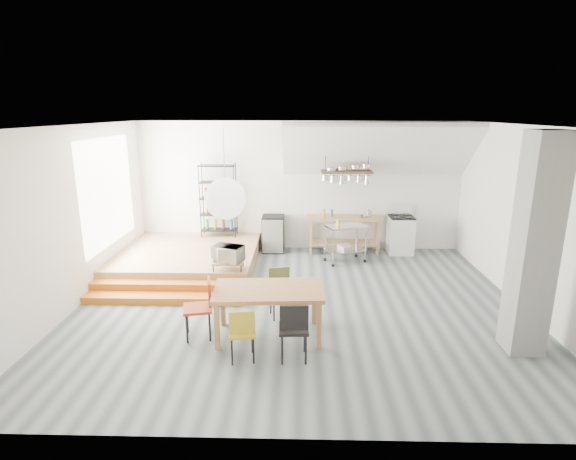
{
  "coord_description": "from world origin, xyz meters",
  "views": [
    {
      "loc": [
        -0.01,
        -7.61,
        3.44
      ],
      "look_at": [
        -0.22,
        0.8,
        1.2
      ],
      "focal_mm": 28.0,
      "sensor_mm": 36.0,
      "label": 1
    }
  ],
  "objects_px": {
    "dining_table": "(268,294)",
    "mini_fridge": "(273,234)",
    "rolling_cart": "(345,238)",
    "stove": "(400,234)"
  },
  "relations": [
    {
      "from": "stove",
      "to": "rolling_cart",
      "type": "relative_size",
      "value": 1.16
    },
    {
      "from": "rolling_cart",
      "to": "mini_fridge",
      "type": "bearing_deg",
      "value": 133.73
    },
    {
      "from": "dining_table",
      "to": "mini_fridge",
      "type": "relative_size",
      "value": 1.89
    },
    {
      "from": "stove",
      "to": "dining_table",
      "type": "xyz_separation_m",
      "value": [
        -2.98,
        -4.35,
        0.23
      ]
    },
    {
      "from": "dining_table",
      "to": "rolling_cart",
      "type": "xyz_separation_m",
      "value": [
        1.55,
        3.61,
        -0.13
      ]
    },
    {
      "from": "stove",
      "to": "mini_fridge",
      "type": "height_order",
      "value": "stove"
    },
    {
      "from": "dining_table",
      "to": "mini_fridge",
      "type": "xyz_separation_m",
      "value": [
        -0.18,
        4.4,
        -0.25
      ]
    },
    {
      "from": "rolling_cart",
      "to": "mini_fridge",
      "type": "height_order",
      "value": "mini_fridge"
    },
    {
      "from": "stove",
      "to": "mini_fridge",
      "type": "bearing_deg",
      "value": 179.2
    },
    {
      "from": "stove",
      "to": "rolling_cart",
      "type": "bearing_deg",
      "value": -152.6
    }
  ]
}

